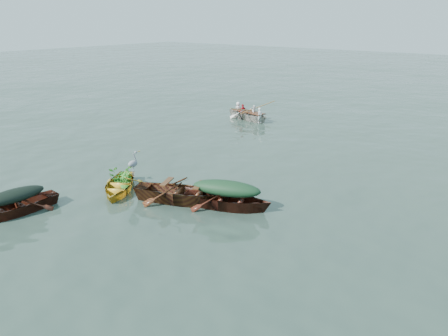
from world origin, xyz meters
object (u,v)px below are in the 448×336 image
(heron, at_px, (133,168))
(rowed_boat, at_px, (248,120))
(open_wooden_boat, at_px, (183,202))
(green_tarp_boat, at_px, (227,208))
(yellow_dinghy, at_px, (119,192))
(dark_covered_boat, at_px, (16,214))

(heron, bearing_deg, rowed_boat, 68.94)
(open_wooden_boat, height_order, heron, heron)
(green_tarp_boat, height_order, heron, heron)
(open_wooden_boat, distance_m, heron, 2.28)
(green_tarp_boat, relative_size, rowed_boat, 0.98)
(heron, bearing_deg, yellow_dinghy, -174.81)
(open_wooden_boat, relative_size, heron, 5.14)
(dark_covered_boat, distance_m, rowed_boat, 15.61)
(green_tarp_boat, xyz_separation_m, heron, (-3.50, -0.90, 0.90))
(yellow_dinghy, height_order, dark_covered_boat, dark_covered_boat)
(green_tarp_boat, relative_size, open_wooden_boat, 0.88)
(dark_covered_boat, bearing_deg, yellow_dinghy, 74.28)
(dark_covered_boat, height_order, heron, heron)
(green_tarp_boat, relative_size, heron, 4.50)
(green_tarp_boat, height_order, rowed_boat, rowed_boat)
(green_tarp_boat, bearing_deg, rowed_boat, 11.30)
(yellow_dinghy, height_order, rowed_boat, rowed_boat)
(dark_covered_boat, height_order, rowed_boat, rowed_boat)
(rowed_boat, distance_m, heron, 12.40)
(yellow_dinghy, bearing_deg, green_tarp_boat, -19.04)
(yellow_dinghy, xyz_separation_m, green_tarp_boat, (3.91, 1.27, 0.00))
(dark_covered_boat, xyz_separation_m, rowed_boat, (-1.89, 15.50, 0.00))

